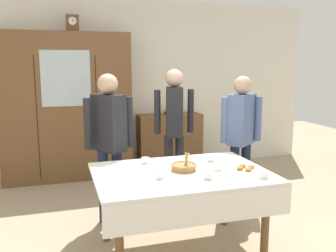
% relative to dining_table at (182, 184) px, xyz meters
% --- Properties ---
extents(ground_plane, '(12.00, 12.00, 0.00)m').
position_rel_dining_table_xyz_m(ground_plane, '(0.00, 0.23, -0.66)').
color(ground_plane, tan).
rests_on(ground_plane, ground).
extents(back_wall, '(6.40, 0.10, 2.70)m').
position_rel_dining_table_xyz_m(back_wall, '(0.00, 2.88, 0.69)').
color(back_wall, silver).
rests_on(back_wall, ground).
extents(dining_table, '(1.55, 1.09, 0.77)m').
position_rel_dining_table_xyz_m(dining_table, '(0.00, 0.00, 0.00)').
color(dining_table, brown).
rests_on(dining_table, ground).
extents(wall_cabinet, '(1.86, 0.46, 2.16)m').
position_rel_dining_table_xyz_m(wall_cabinet, '(-0.90, 2.59, 0.42)').
color(wall_cabinet, brown).
rests_on(wall_cabinet, ground).
extents(mantel_clock, '(0.18, 0.11, 0.24)m').
position_rel_dining_table_xyz_m(mantel_clock, '(-0.77, 2.59, 1.62)').
color(mantel_clock, brown).
rests_on(mantel_clock, wall_cabinet).
extents(bookshelf_low, '(1.04, 0.35, 0.90)m').
position_rel_dining_table_xyz_m(bookshelf_low, '(0.70, 2.64, -0.21)').
color(bookshelf_low, brown).
rests_on(bookshelf_low, ground).
extents(book_stack, '(0.15, 0.21, 0.07)m').
position_rel_dining_table_xyz_m(book_stack, '(0.70, 2.64, 0.28)').
color(book_stack, '#2D5184').
rests_on(book_stack, bookshelf_low).
extents(tea_cup_back_edge, '(0.13, 0.13, 0.06)m').
position_rel_dining_table_xyz_m(tea_cup_back_edge, '(-0.23, -0.11, 0.13)').
color(tea_cup_back_edge, white).
rests_on(tea_cup_back_edge, dining_table).
extents(tea_cup_center, '(0.13, 0.13, 0.06)m').
position_rel_dining_table_xyz_m(tea_cup_center, '(0.39, 0.26, 0.13)').
color(tea_cup_center, silver).
rests_on(tea_cup_center, dining_table).
extents(tea_cup_mid_left, '(0.13, 0.13, 0.06)m').
position_rel_dining_table_xyz_m(tea_cup_mid_left, '(0.14, -0.25, 0.13)').
color(tea_cup_mid_left, silver).
rests_on(tea_cup_mid_left, dining_table).
extents(tea_cup_near_left, '(0.13, 0.13, 0.06)m').
position_rel_dining_table_xyz_m(tea_cup_near_left, '(-0.25, 0.38, 0.13)').
color(tea_cup_near_left, white).
rests_on(tea_cup_near_left, dining_table).
extents(tea_cup_far_right, '(0.13, 0.13, 0.06)m').
position_rel_dining_table_xyz_m(tea_cup_far_right, '(0.33, -0.04, 0.13)').
color(tea_cup_far_right, white).
rests_on(tea_cup_far_right, dining_table).
extents(tea_cup_mid_right, '(0.13, 0.13, 0.06)m').
position_rel_dining_table_xyz_m(tea_cup_mid_right, '(0.60, -0.36, 0.13)').
color(tea_cup_mid_right, white).
rests_on(tea_cup_mid_right, dining_table).
extents(bread_basket, '(0.24, 0.24, 0.16)m').
position_rel_dining_table_xyz_m(bread_basket, '(0.04, 0.07, 0.14)').
color(bread_basket, '#9E7542').
rests_on(bread_basket, dining_table).
extents(pastry_plate, '(0.28, 0.28, 0.05)m').
position_rel_dining_table_xyz_m(pastry_plate, '(0.57, -0.11, 0.12)').
color(pastry_plate, white).
rests_on(pastry_plate, dining_table).
extents(spoon_near_right, '(0.12, 0.02, 0.01)m').
position_rel_dining_table_xyz_m(spoon_near_right, '(-0.31, 0.11, 0.11)').
color(spoon_near_right, silver).
rests_on(spoon_near_right, dining_table).
extents(spoon_mid_left, '(0.12, 0.02, 0.01)m').
position_rel_dining_table_xyz_m(spoon_mid_left, '(0.25, 0.37, 0.11)').
color(spoon_mid_left, silver).
rests_on(spoon_mid_left, dining_table).
extents(person_beside_shelf, '(0.52, 0.40, 1.65)m').
position_rel_dining_table_xyz_m(person_beside_shelf, '(0.37, 1.39, 0.34)').
color(person_beside_shelf, '#232328').
rests_on(person_beside_shelf, ground).
extents(person_by_cabinet, '(0.52, 0.41, 1.62)m').
position_rel_dining_table_xyz_m(person_by_cabinet, '(-0.52, 0.88, 0.32)').
color(person_by_cabinet, '#191E38').
rests_on(person_by_cabinet, ground).
extents(person_behind_table_right, '(0.52, 0.38, 1.58)m').
position_rel_dining_table_xyz_m(person_behind_table_right, '(1.02, 0.83, 0.30)').
color(person_behind_table_right, '#191E38').
rests_on(person_behind_table_right, ground).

